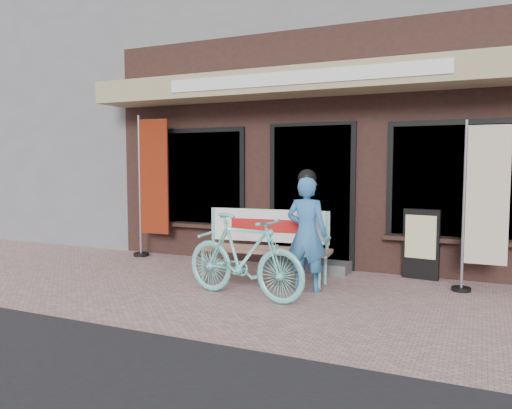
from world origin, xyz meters
The scene contains 9 objects.
ground centered at (0.00, 0.00, 0.00)m, with size 70.00×70.00×0.00m, color tan.
storefront centered at (0.00, 4.96, 2.99)m, with size 7.00×6.77×6.00m.
neighbor_left_near centered at (-8.50, 5.50, 3.20)m, with size 10.00×7.00×6.40m, color slate.
bench centered at (-0.27, 0.86, 0.57)m, with size 1.82×0.62×0.96m.
person centered at (0.39, 0.62, 0.75)m, with size 0.53×0.36×1.52m.
bicycle centered at (-0.18, -0.02, 0.50)m, with size 0.47×1.66×1.00m, color #6AD0C4.
nobori_red centered at (-2.71, 1.67, 1.24)m, with size 0.70×0.27×2.40m.
nobori_cream centered at (2.37, 1.38, 1.09)m, with size 0.62×0.23×2.12m.
menu_stand centered at (1.62, 1.86, 0.50)m, with size 0.49×0.16×0.97m.
Camera 1 is at (2.35, -5.24, 1.59)m, focal length 35.00 mm.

